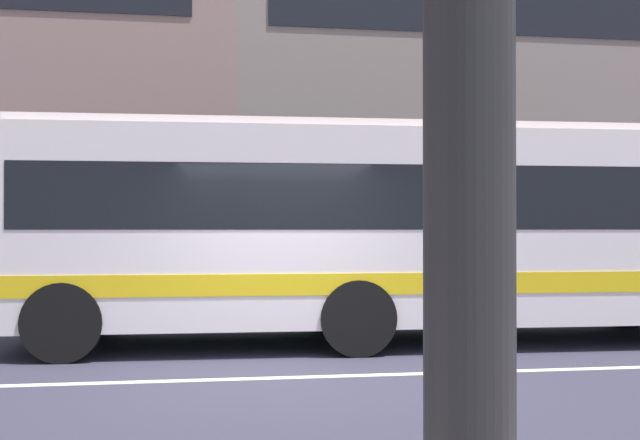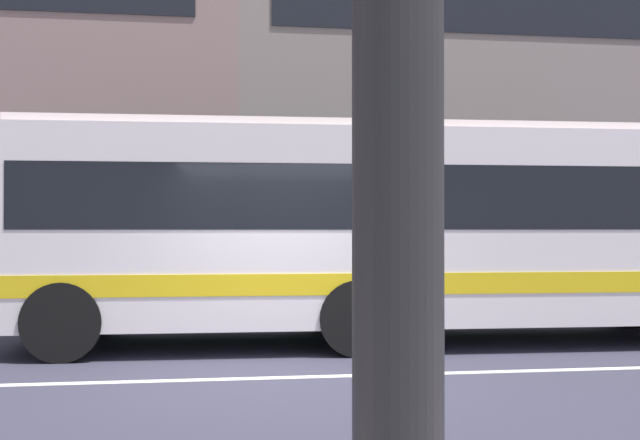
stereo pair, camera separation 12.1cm
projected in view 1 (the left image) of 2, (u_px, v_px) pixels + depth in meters
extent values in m
plane|color=#333344|center=(286.00, 378.00, 8.77)|extent=(160.00, 160.00, 0.00)
cube|color=silver|center=(286.00, 378.00, 8.77)|extent=(60.00, 0.16, 0.01)
cube|color=#275B27|center=(199.00, 285.00, 14.91)|extent=(14.85, 1.10, 1.19)
cube|color=gray|center=(535.00, 68.00, 25.06)|extent=(19.53, 9.91, 13.59)
cube|color=silver|center=(388.00, 228.00, 11.53)|extent=(10.85, 2.88, 2.66)
cube|color=black|center=(388.00, 200.00, 11.54)|extent=(10.20, 2.88, 0.85)
cube|color=gold|center=(388.00, 278.00, 11.53)|extent=(10.63, 2.90, 0.28)
cube|color=silver|center=(388.00, 133.00, 11.55)|extent=(10.40, 2.45, 0.12)
cylinder|color=black|center=(628.00, 298.00, 13.26)|extent=(1.01, 0.31, 1.00)
cylinder|color=black|center=(332.00, 301.00, 12.62)|extent=(1.01, 0.31, 1.00)
cylinder|color=black|center=(358.00, 318.00, 10.26)|extent=(1.01, 0.31, 1.00)
cylinder|color=black|center=(93.00, 304.00, 12.14)|extent=(1.01, 0.31, 1.00)
cylinder|color=black|center=(62.00, 322.00, 9.78)|extent=(1.01, 0.31, 1.00)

